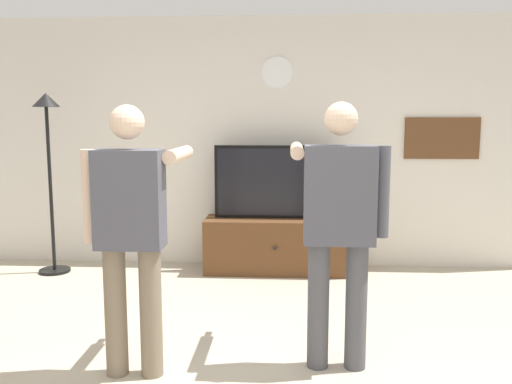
# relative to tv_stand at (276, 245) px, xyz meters

# --- Properties ---
(back_wall) EXTENTS (6.40, 0.10, 2.70)m
(back_wall) POSITION_rel_tv_stand_xyz_m (-0.18, 0.35, 1.06)
(back_wall) COLOR silver
(back_wall) RESTS_ON ground_plane
(tv_stand) EXTENTS (1.49, 0.51, 0.57)m
(tv_stand) POSITION_rel_tv_stand_xyz_m (0.00, 0.00, 0.00)
(tv_stand) COLOR brown
(tv_stand) RESTS_ON ground_plane
(television) EXTENTS (1.29, 0.07, 0.77)m
(television) POSITION_rel_tv_stand_xyz_m (-0.00, 0.05, 0.67)
(television) COLOR black
(television) RESTS_ON tv_stand
(wall_clock) EXTENTS (0.33, 0.03, 0.33)m
(wall_clock) POSITION_rel_tv_stand_xyz_m (-0.00, 0.29, 1.82)
(wall_clock) COLOR white
(framed_picture) EXTENTS (0.79, 0.04, 0.44)m
(framed_picture) POSITION_rel_tv_stand_xyz_m (1.76, 0.30, 1.12)
(framed_picture) COLOR brown
(floor_lamp) EXTENTS (0.32, 0.32, 1.88)m
(floor_lamp) POSITION_rel_tv_stand_xyz_m (-2.34, -0.17, 1.06)
(floor_lamp) COLOR black
(floor_lamp) RESTS_ON ground_plane
(person_standing_nearer_lamp) EXTENTS (0.59, 0.78, 1.71)m
(person_standing_nearer_lamp) POSITION_rel_tv_stand_xyz_m (-0.84, -2.37, 0.68)
(person_standing_nearer_lamp) COLOR #7A6B56
(person_standing_nearer_lamp) RESTS_ON ground_plane
(person_standing_nearer_couch) EXTENTS (0.63, 0.78, 1.73)m
(person_standing_nearer_couch) POSITION_rel_tv_stand_xyz_m (0.45, -2.19, 0.70)
(person_standing_nearer_couch) COLOR #4C4C51
(person_standing_nearer_couch) RESTS_ON ground_plane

